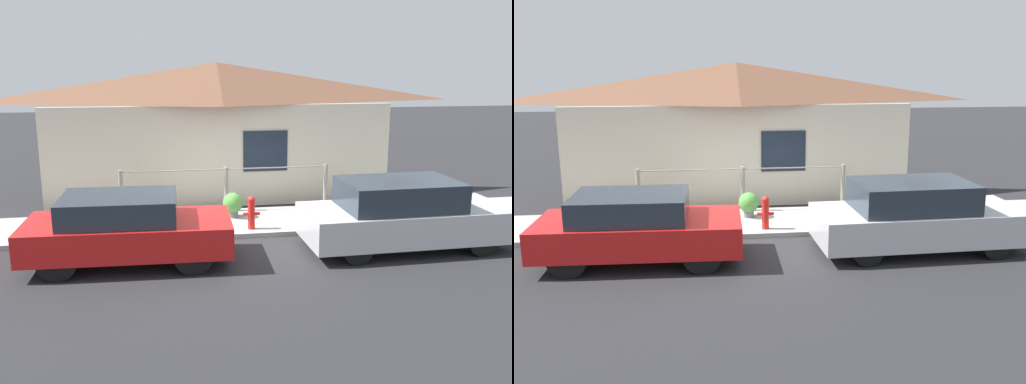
% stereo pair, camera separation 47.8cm
% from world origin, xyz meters
% --- Properties ---
extents(ground_plane, '(60.00, 60.00, 0.00)m').
position_xyz_m(ground_plane, '(0.00, 0.00, 0.00)').
color(ground_plane, '#262628').
extents(sidewalk, '(24.00, 2.04, 0.10)m').
position_xyz_m(sidewalk, '(0.00, 1.02, 0.05)').
color(sidewalk, '#9E9E99').
rests_on(sidewalk, ground_plane).
extents(house, '(8.93, 2.23, 3.50)m').
position_xyz_m(house, '(0.00, 3.62, 2.80)').
color(house, beige).
rests_on(house, ground_plane).
extents(fence, '(4.90, 0.10, 1.04)m').
position_xyz_m(fence, '(0.00, 1.89, 0.68)').
color(fence, gray).
rests_on(fence, sidewalk).
extents(car_left, '(3.68, 1.78, 1.26)m').
position_xyz_m(car_left, '(-2.12, -1.07, 0.65)').
color(car_left, red).
rests_on(car_left, ground_plane).
extents(car_right, '(3.99, 1.74, 1.35)m').
position_xyz_m(car_right, '(3.09, -1.07, 0.67)').
color(car_right, '#B7B7BC').
rests_on(car_right, ground_plane).
extents(fire_hydrant, '(0.35, 0.16, 0.70)m').
position_xyz_m(fire_hydrant, '(0.35, 0.33, 0.47)').
color(fire_hydrant, red).
rests_on(fire_hydrant, sidewalk).
extents(potted_plant_near_hydrant, '(0.45, 0.45, 0.57)m').
position_xyz_m(potted_plant_near_hydrant, '(0.08, 1.29, 0.42)').
color(potted_plant_near_hydrant, slate).
rests_on(potted_plant_near_hydrant, sidewalk).
extents(potted_plant_by_fence, '(0.51, 0.51, 0.66)m').
position_xyz_m(potted_plant_by_fence, '(-1.99, 1.59, 0.47)').
color(potted_plant_by_fence, '#9E5638').
rests_on(potted_plant_by_fence, sidewalk).
extents(potted_plant_corner, '(0.42, 0.42, 0.53)m').
position_xyz_m(potted_plant_corner, '(3.38, 1.13, 0.38)').
color(potted_plant_corner, '#9E5638').
rests_on(potted_plant_corner, sidewalk).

